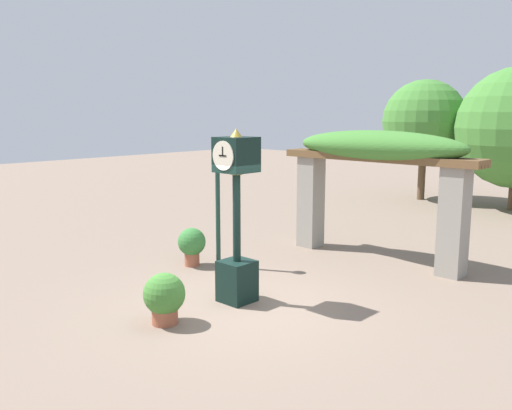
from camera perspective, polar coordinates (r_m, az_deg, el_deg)
The scene contains 7 objects.
ground_plane at distance 9.74m, azimuth -1.24°, elevation -10.66°, with size 60.00×60.00×0.00m, color #7F6B5B.
pedestal_clock at distance 9.61m, azimuth -2.05°, elevation -1.35°, with size 0.61×0.66×3.12m.
pergola at distance 12.60m, azimuth 12.61°, elevation 4.35°, with size 4.82×1.11×2.99m.
potted_plant_near_left at distance 8.99m, azimuth -9.62°, elevation -9.48°, with size 0.68×0.68×0.85m.
potted_plant_near_right at distance 12.16m, azimuth -6.78°, elevation -4.09°, with size 0.62×0.62×0.86m.
lamp_post at distance 11.79m, azimuth -4.06°, elevation 1.75°, with size 0.26×0.26×2.67m.
tree_line at distance 20.71m, azimuth 24.62°, elevation 7.26°, with size 9.40×4.53×4.93m.
Camera 1 is at (6.41, -6.49, 3.41)m, focal length 38.00 mm.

